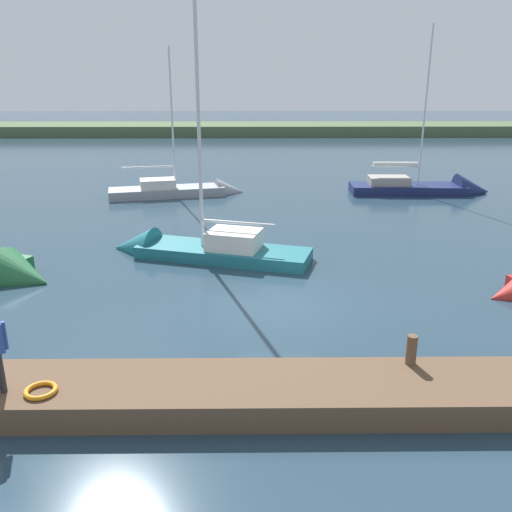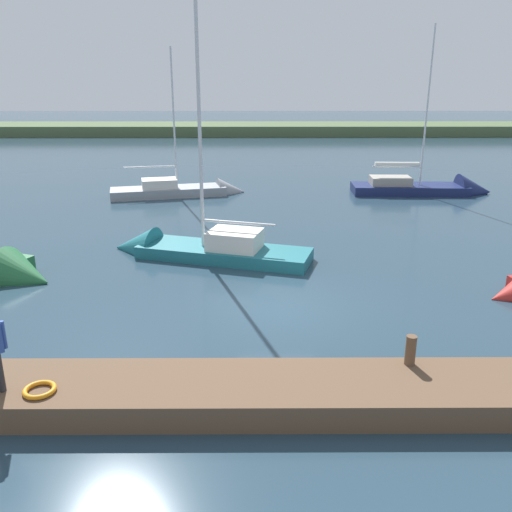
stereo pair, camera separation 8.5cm
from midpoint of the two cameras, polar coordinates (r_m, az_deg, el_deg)
name	(u,v)px [view 2 (the right image)]	position (r m, az deg, el deg)	size (l,w,h in m)	color
ground_plane	(279,307)	(16.24, 2.60, -5.49)	(200.00, 200.00, 0.00)	#263D4C
far_shoreline	(259,134)	(67.45, 0.39, 12.90)	(180.00, 8.00, 2.40)	#4C603D
dock_pier	(290,393)	(11.62, 3.87, -14.40)	(26.74, 1.94, 0.59)	brown
mooring_post_near	(411,350)	(12.35, 16.36, -9.62)	(0.23, 0.23, 0.68)	brown
life_ring_buoy	(40,390)	(11.87, -21.89, -13.12)	(0.66, 0.66, 0.10)	orange
sailboat_mid_channel	(195,252)	(20.88, -6.46, 0.45)	(8.15, 4.09, 10.18)	#1E6B75
sailboat_outer_mooring	(187,193)	(31.97, -7.34, 6.67)	(8.05, 3.52, 9.07)	gray
sailboat_far_right	(433,190)	(33.83, 18.41, 6.67)	(8.26, 2.39, 10.36)	navy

